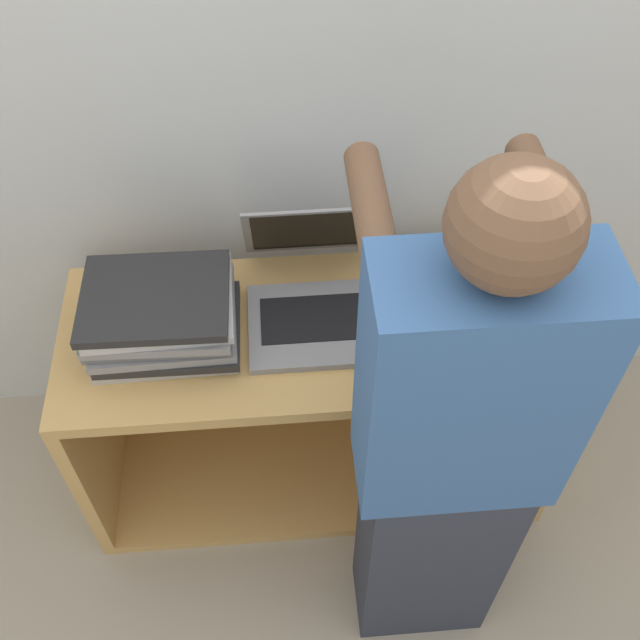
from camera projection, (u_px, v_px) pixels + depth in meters
ground_plane at (325, 538)px, 2.28m from camera, size 12.00×12.00×0.00m
wall_back at (305, 71)px, 1.76m from camera, size 8.00×0.05×2.40m
cart at (316, 384)px, 2.22m from camera, size 1.33×0.52×0.69m
laptop_open at (315, 293)px, 1.92m from camera, size 0.35×0.42×0.27m
laptop_stack_left at (162, 315)px, 1.83m from camera, size 0.37×0.30×0.16m
laptop_stack_right at (467, 308)px, 1.91m from camera, size 0.38×0.30×0.07m
person at (450, 461)px, 1.57m from camera, size 0.40×0.52×1.55m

